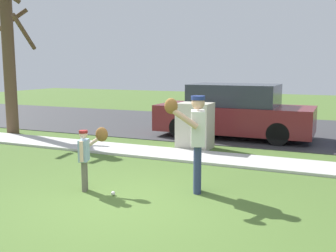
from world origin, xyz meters
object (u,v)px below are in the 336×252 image
object	(u,v)px
person_adult	(195,133)
person_child	(88,150)
baseball	(113,193)
street_tree_far	(8,51)
utility_cabinet	(195,126)
parked_suv_maroon	(234,112)

from	to	relation	value
person_adult	person_child	distance (m)	1.90
person_adult	baseball	bearing A→B (deg)	9.33
street_tree_far	person_child	bearing A→B (deg)	-34.77
baseball	utility_cabinet	xyz separation A→B (m)	(-0.05, 4.26, 0.58)
person_child	parked_suv_maroon	distance (m)	6.32
person_child	utility_cabinet	distance (m)	4.20
baseball	parked_suv_maroon	size ratio (longest dim) A/B	0.02
baseball	utility_cabinet	size ratio (longest dim) A/B	0.06
utility_cabinet	person_adult	bearing A→B (deg)	-70.22
person_child	parked_suv_maroon	bearing A→B (deg)	59.55
street_tree_far	parked_suv_maroon	distance (m)	7.38
person_adult	utility_cabinet	xyz separation A→B (m)	(-1.27, 3.54, -0.44)
parked_suv_maroon	person_adult	bearing A→B (deg)	-82.45
baseball	utility_cabinet	bearing A→B (deg)	90.74
person_adult	baseball	world-z (taller)	person_adult
baseball	parked_suv_maroon	bearing A→B (deg)	85.71
person_adult	person_child	size ratio (longest dim) A/B	1.51
person_adult	person_child	bearing A→B (deg)	-1.57
street_tree_far	parked_suv_maroon	size ratio (longest dim) A/B	1.06
person_child	utility_cabinet	world-z (taller)	utility_cabinet
baseball	street_tree_far	world-z (taller)	street_tree_far
baseball	street_tree_far	size ratio (longest dim) A/B	0.01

